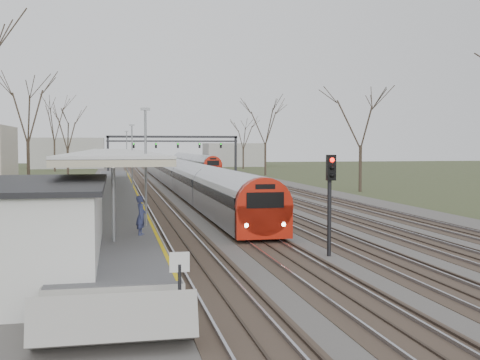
% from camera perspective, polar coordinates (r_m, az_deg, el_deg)
% --- Properties ---
extents(track_bed, '(24.00, 160.00, 0.22)m').
position_cam_1_polar(track_bed, '(67.57, -3.91, -0.47)').
color(track_bed, '#474442').
rests_on(track_bed, ground).
extents(platform, '(3.50, 69.00, 1.00)m').
position_cam_1_polar(platform, '(49.44, -11.84, -1.39)').
color(platform, '#9E9B93').
rests_on(platform, ground).
extents(canopy, '(4.10, 50.00, 3.11)m').
position_cam_1_polar(canopy, '(44.77, -11.89, 2.53)').
color(canopy, slate).
rests_on(canopy, platform).
extents(station_building, '(6.00, 9.00, 3.20)m').
position_cam_1_polar(station_building, '(20.29, -21.72, -5.03)').
color(station_building, silver).
rests_on(station_building, ground).
extents(signal_gantry, '(21.00, 0.59, 6.08)m').
position_cam_1_polar(signal_gantry, '(97.22, -6.34, 3.51)').
color(signal_gantry, black).
rests_on(signal_gantry, ground).
extents(tree_west_far, '(5.50, 5.50, 11.33)m').
position_cam_1_polar(tree_west_far, '(60.42, -19.53, 6.46)').
color(tree_west_far, '#2D231C').
rests_on(tree_west_far, ground).
extents(tree_east_far, '(5.00, 5.00, 10.30)m').
position_cam_1_polar(tree_east_far, '(58.56, 11.39, 5.97)').
color(tree_east_far, '#2D231C').
rests_on(tree_east_far, ground).
extents(train_near, '(2.62, 75.21, 3.05)m').
position_cam_1_polar(train_near, '(63.43, -5.92, 0.56)').
color(train_near, '#A2A5AC').
rests_on(train_near, ground).
extents(train_far, '(2.62, 45.21, 3.05)m').
position_cam_1_polar(train_far, '(106.23, -4.51, 1.65)').
color(train_far, '#A2A5AC').
rests_on(train_far, ground).
extents(passenger, '(0.50, 0.64, 1.54)m').
position_cam_1_polar(passenger, '(23.39, -9.37, -3.35)').
color(passenger, navy).
rests_on(passenger, platform).
extents(signal_post, '(0.35, 0.45, 4.10)m').
position_cam_1_polar(signal_post, '(23.75, 8.54, -0.93)').
color(signal_post, black).
rests_on(signal_post, ground).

